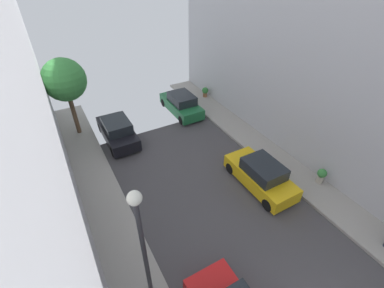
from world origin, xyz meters
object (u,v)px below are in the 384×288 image
(parked_car_left_3, at_px, (117,131))
(parked_car_right_3, at_px, (181,104))
(lamp_post, at_px, (141,232))
(parked_car_right_2, at_px, (261,175))
(potted_plant_0, at_px, (321,175))
(street_tree_2, at_px, (64,80))
(potted_plant_2, at_px, (205,91))

(parked_car_left_3, relative_size, parked_car_right_3, 1.00)
(parked_car_left_3, distance_m, lamp_post, 10.79)
(parked_car_right_2, relative_size, potted_plant_0, 4.79)
(street_tree_2, relative_size, potted_plant_0, 5.86)
(parked_car_right_2, bearing_deg, lamp_post, -162.16)
(parked_car_left_3, height_order, parked_car_right_2, same)
(potted_plant_0, bearing_deg, parked_car_right_2, 151.96)
(parked_car_right_2, xyz_separation_m, potted_plant_2, (2.89, 10.37, -0.10))
(parked_car_right_3, height_order, potted_plant_0, parked_car_right_3)
(parked_car_left_3, distance_m, parked_car_right_2, 9.56)
(street_tree_2, bearing_deg, lamp_post, -88.84)
(parked_car_left_3, relative_size, parked_car_right_2, 1.00)
(street_tree_2, height_order, potted_plant_2, street_tree_2)
(parked_car_right_2, height_order, lamp_post, lamp_post)
(parked_car_right_3, bearing_deg, lamp_post, -122.39)
(parked_car_right_2, relative_size, lamp_post, 0.82)
(street_tree_2, xyz_separation_m, potted_plant_2, (10.44, 0.42, -3.33))
(lamp_post, bearing_deg, parked_car_right_2, 17.84)
(street_tree_2, bearing_deg, potted_plant_0, -47.74)
(potted_plant_2, bearing_deg, parked_car_left_3, -163.32)
(parked_car_left_3, height_order, potted_plant_0, parked_car_left_3)
(parked_car_left_3, relative_size, potted_plant_0, 4.79)
(parked_car_right_2, distance_m, street_tree_2, 12.90)
(parked_car_right_3, distance_m, street_tree_2, 8.25)
(street_tree_2, relative_size, potted_plant_2, 6.27)
(parked_car_left_3, distance_m, potted_plant_0, 12.55)
(parked_car_right_3, distance_m, lamp_post, 13.92)
(parked_car_right_3, xyz_separation_m, potted_plant_0, (2.89, -10.69, -0.07))
(street_tree_2, bearing_deg, parked_car_right_2, -52.80)
(parked_car_left_3, bearing_deg, lamp_post, -100.52)
(parked_car_right_2, height_order, parked_car_right_3, same)
(parked_car_right_3, bearing_deg, potted_plant_2, 22.75)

